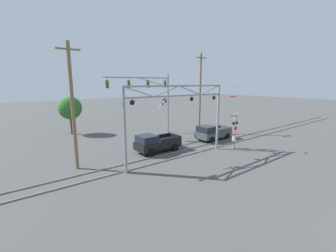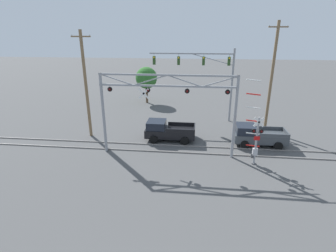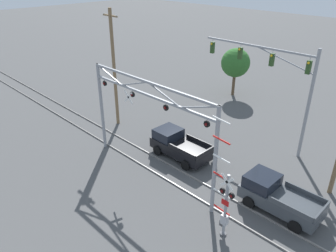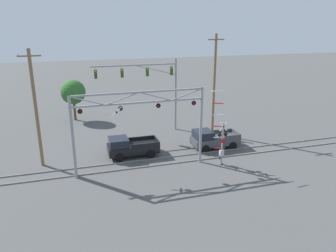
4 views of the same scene
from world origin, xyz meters
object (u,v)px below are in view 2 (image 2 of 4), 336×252
object	(u,v)px
crossing_signal_mast	(255,139)
pickup_truck_following	(257,135)
utility_pole_right	(272,78)
traffic_signal_span	(211,72)
utility_pole_left	(86,84)
crossing_gantry	(167,101)
pickup_truck_lead	(168,131)
background_tree_beyond_span	(146,78)

from	to	relation	value
crossing_signal_mast	pickup_truck_following	size ratio (longest dim) A/B	1.44
utility_pole_right	traffic_signal_span	bearing A→B (deg)	154.40
pickup_truck_following	utility_pole_left	distance (m)	16.57
crossing_gantry	pickup_truck_lead	size ratio (longest dim) A/B	2.34
crossing_signal_mast	utility_pole_left	bearing A→B (deg)	163.73
utility_pole_left	utility_pole_right	xyz separation A→B (m)	(17.71, 3.42, 0.41)
utility_pole_left	traffic_signal_span	bearing A→B (deg)	27.50
crossing_gantry	utility_pole_left	xyz separation A→B (m)	(-8.09, 3.34, 0.56)
pickup_truck_following	background_tree_beyond_span	bearing A→B (deg)	132.62
traffic_signal_span	background_tree_beyond_span	distance (m)	11.54
utility_pole_right	background_tree_beyond_span	distance (m)	17.77
utility_pole_left	crossing_gantry	bearing A→B (deg)	-22.44
utility_pole_right	pickup_truck_following	bearing A→B (deg)	-113.60
utility_pole_left	background_tree_beyond_span	xyz separation A→B (m)	(3.19, 13.47, -1.55)
utility_pole_left	utility_pole_right	world-z (taller)	utility_pole_right
traffic_signal_span	pickup_truck_lead	size ratio (longest dim) A/B	1.99
crossing_gantry	pickup_truck_lead	world-z (taller)	crossing_gantry
crossing_gantry	background_tree_beyond_span	world-z (taller)	crossing_gantry
utility_pole_right	background_tree_beyond_span	bearing A→B (deg)	145.34
crossing_gantry	utility_pole_left	bearing A→B (deg)	157.56
crossing_gantry	pickup_truck_following	size ratio (longest dim) A/B	2.36
traffic_signal_span	utility_pole_right	size ratio (longest dim) A/B	0.86
pickup_truck_lead	pickup_truck_following	size ratio (longest dim) A/B	1.01
traffic_signal_span	pickup_truck_following	xyz separation A→B (m)	(4.10, -6.67, -4.77)
crossing_signal_mast	traffic_signal_span	bearing A→B (deg)	106.26
crossing_signal_mast	traffic_signal_span	world-z (taller)	traffic_signal_span
crossing_gantry	traffic_signal_span	distance (m)	10.34
traffic_signal_span	utility_pole_left	bearing A→B (deg)	-152.50
pickup_truck_following	traffic_signal_span	bearing A→B (deg)	121.56
crossing_signal_mast	utility_pole_right	size ratio (longest dim) A/B	0.62
utility_pole_left	utility_pole_right	size ratio (longest dim) A/B	0.92
traffic_signal_span	utility_pole_left	distance (m)	13.44
utility_pole_right	crossing_signal_mast	bearing A→B (deg)	-109.19
utility_pole_left	background_tree_beyond_span	size ratio (longest dim) A/B	1.94
utility_pole_left	utility_pole_right	distance (m)	18.04
traffic_signal_span	pickup_truck_lead	world-z (taller)	traffic_signal_span
traffic_signal_span	background_tree_beyond_span	xyz separation A→B (m)	(-8.72, 7.26, -2.07)
crossing_gantry	traffic_signal_span	size ratio (longest dim) A/B	1.17
pickup_truck_following	background_tree_beyond_span	distance (m)	19.13
utility_pole_right	background_tree_beyond_span	size ratio (longest dim) A/B	2.10
pickup_truck_following	utility_pole_left	world-z (taller)	utility_pole_left
pickup_truck_following	background_tree_beyond_span	xyz separation A→B (m)	(-12.82, 13.94, 2.70)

